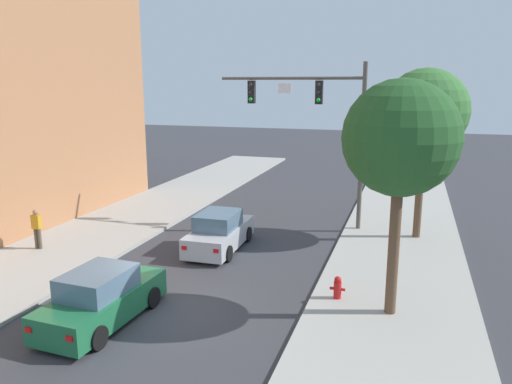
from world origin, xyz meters
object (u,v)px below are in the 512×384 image
object	(u,v)px
street_tree_nearest	(401,139)
street_tree_second	(425,112)
car_following_green	(102,299)
fire_hydrant	(338,287)
traffic_signal_mast	(320,114)
pedestrian_sidewalk_left_walker	(37,227)
car_lead_silver	(219,232)

from	to	relation	value
street_tree_nearest	street_tree_second	xyz separation A→B (m)	(0.74, 7.88, 0.31)
car_following_green	fire_hydrant	xyz separation A→B (m)	(6.24, 3.35, -0.22)
traffic_signal_mast	car_following_green	world-z (taller)	traffic_signal_mast
pedestrian_sidewalk_left_walker	fire_hydrant	bearing A→B (deg)	-4.89
fire_hydrant	car_lead_silver	bearing A→B (deg)	146.35
traffic_signal_mast	car_lead_silver	bearing A→B (deg)	-127.40
car_following_green	car_lead_silver	bearing A→B (deg)	83.20
car_lead_silver	car_following_green	bearing A→B (deg)	-96.80
traffic_signal_mast	fire_hydrant	world-z (taller)	traffic_signal_mast
street_tree_nearest	fire_hydrant	bearing A→B (deg)	162.59
traffic_signal_mast	street_tree_nearest	distance (m)	9.20
traffic_signal_mast	car_lead_silver	xyz separation A→B (m)	(-3.29, -4.30, -4.63)
car_lead_silver	street_tree_nearest	bearing A→B (deg)	-30.30
traffic_signal_mast	fire_hydrant	bearing A→B (deg)	-74.96
car_following_green	street_tree_nearest	xyz separation A→B (m)	(7.86, 2.84, 4.52)
traffic_signal_mast	street_tree_second	bearing A→B (deg)	-6.65
street_tree_nearest	street_tree_second	distance (m)	7.92
pedestrian_sidewalk_left_walker	street_tree_nearest	distance (m)	14.61
car_lead_silver	pedestrian_sidewalk_left_walker	size ratio (longest dim) A/B	2.61
traffic_signal_mast	street_tree_second	size ratio (longest dim) A/B	1.04
car_lead_silver	street_tree_second	world-z (taller)	street_tree_second
fire_hydrant	street_tree_nearest	bearing A→B (deg)	-17.41
traffic_signal_mast	car_lead_silver	world-z (taller)	traffic_signal_mast
car_following_green	street_tree_nearest	world-z (taller)	street_tree_nearest
pedestrian_sidewalk_left_walker	street_tree_nearest	size ratio (longest dim) A/B	0.24
fire_hydrant	street_tree_second	size ratio (longest dim) A/B	0.10
street_tree_nearest	car_lead_silver	bearing A→B (deg)	149.70
pedestrian_sidewalk_left_walker	street_tree_second	world-z (taller)	street_tree_second
pedestrian_sidewalk_left_walker	street_tree_second	size ratio (longest dim) A/B	0.23
traffic_signal_mast	car_following_green	bearing A→B (deg)	-110.10
pedestrian_sidewalk_left_walker	street_tree_nearest	bearing A→B (deg)	-6.39
pedestrian_sidewalk_left_walker	fire_hydrant	distance (m)	12.35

